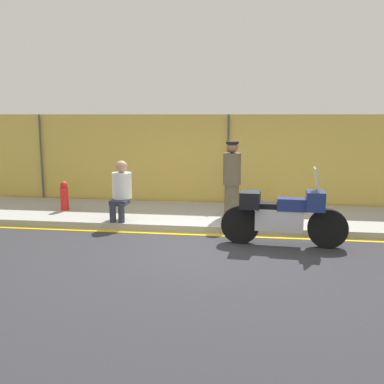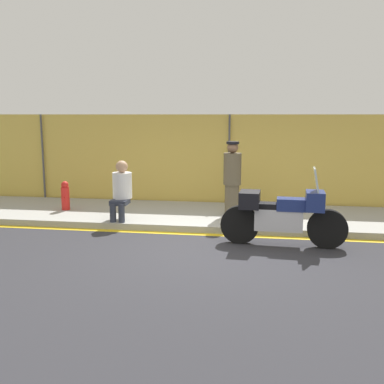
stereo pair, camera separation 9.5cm
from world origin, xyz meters
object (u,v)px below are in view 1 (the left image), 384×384
at_px(motorcycle, 283,214).
at_px(person_seated_on_curb, 121,187).
at_px(officer_standing, 232,178).
at_px(fire_hydrant, 64,196).

relative_size(motorcycle, person_seated_on_curb, 1.81).
height_order(motorcycle, person_seated_on_curb, motorcycle).
bearing_deg(officer_standing, person_seated_on_curb, -163.37).
xyz_separation_m(motorcycle, fire_hydrant, (-4.95, 1.75, -0.11)).
distance_m(motorcycle, person_seated_on_curb, 3.52).
relative_size(officer_standing, fire_hydrant, 2.41).
distance_m(motorcycle, officer_standing, 2.08).
bearing_deg(person_seated_on_curb, fire_hydrant, 156.91).
xyz_separation_m(officer_standing, person_seated_on_curb, (-2.32, -0.69, -0.15)).
height_order(motorcycle, fire_hydrant, motorcycle).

